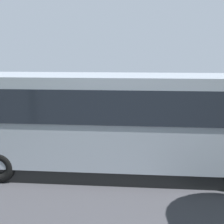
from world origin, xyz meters
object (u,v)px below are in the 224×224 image
Objects in this scene: tour_bus at (119,124)px; traffic_cone at (126,117)px; parked_motorcycle_dark at (195,143)px; parked_motorcycle_silver at (92,141)px; spectator_far_left at (145,126)px; stunt_motorcycle at (93,103)px; spectator_centre at (89,121)px; spectator_left at (116,124)px.

traffic_cone is at bearing -87.04° from tour_bus.
parked_motorcycle_dark is 6.20m from traffic_cone.
tour_bus is at bearing 123.08° from parked_motorcycle_silver.
stunt_motorcycle reaches higher than spectator_far_left.
spectator_centre reaches higher than parked_motorcycle_dark.
tour_bus is 2.77m from spectator_left.
spectator_centre is at bearing -69.92° from parked_motorcycle_silver.
tour_bus is 7.98m from stunt_motorcycle.
stunt_motorcycle is (5.07, -5.43, 0.58)m from parked_motorcycle_dark.
tour_bus reaches higher than spectator_far_left.
spectator_left is 3.23m from parked_motorcycle_dark.
parked_motorcycle_silver is 4.03m from parked_motorcycle_dark.
spectator_left reaches higher than spectator_far_left.
spectator_left reaches higher than traffic_cone.
tour_bus is at bearing 92.96° from traffic_cone.
tour_bus is 5.03× the size of parked_motorcycle_dark.
parked_motorcycle_dark is at bearing 133.04° from stunt_motorcycle.
stunt_motorcycle reaches higher than spectator_centre.
parked_motorcycle_silver is 3.23× the size of traffic_cone.
spectator_centre reaches higher than parked_motorcycle_silver.
spectator_left is (0.40, -2.67, -0.63)m from tour_bus.
stunt_motorcycle reaches higher than parked_motorcycle_dark.
spectator_far_left is at bearing 122.48° from stunt_motorcycle.
parked_motorcycle_silver is at bearing -56.92° from tour_bus.
spectator_centre is at bearing 75.82° from traffic_cone.
spectator_left is 4.91m from traffic_cone.
spectator_left is at bearing 89.92° from traffic_cone.
spectator_centre reaches higher than spectator_left.
parked_motorcycle_silver is at bearing 81.13° from traffic_cone.
parked_motorcycle_silver and parked_motorcycle_dark have the same top height.
parked_motorcycle_dark is (-3.15, 0.49, -0.54)m from spectator_left.
parked_motorcycle_dark is at bearing 171.23° from spectator_left.
parked_motorcycle_dark is (-2.76, -2.18, -1.16)m from tour_bus.
parked_motorcycle_dark is at bearing 165.50° from spectator_far_left.
spectator_centre is (1.18, -0.14, 0.07)m from spectator_left.
parked_motorcycle_silver is 5.80m from stunt_motorcycle.
traffic_cone is (0.39, -7.53, -1.34)m from tour_bus.
spectator_centre reaches higher than spectator_far_left.
spectator_centre is at bearing 98.69° from stunt_motorcycle.
parked_motorcycle_silver is (1.26, -1.94, -1.16)m from tour_bus.
spectator_left is at bearing -81.57° from tour_bus.
tour_bus is 6.21× the size of spectator_far_left.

